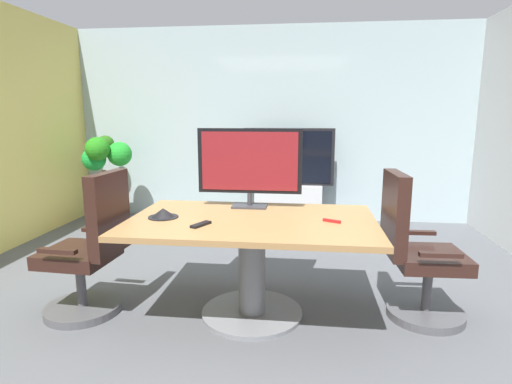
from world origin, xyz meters
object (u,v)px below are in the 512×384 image
(conference_table, at_px, (252,246))
(conference_phone, at_px, (163,213))
(office_chair_right, at_px, (416,259))
(wall_display_unit, at_px, (288,192))
(tv_monitor, at_px, (250,163))
(potted_plant, at_px, (105,168))
(office_chair_left, at_px, (90,256))
(remote_control, at_px, (201,224))

(conference_table, bearing_deg, conference_phone, -176.11)
(office_chair_right, bearing_deg, wall_display_unit, 19.90)
(tv_monitor, relative_size, potted_plant, 0.70)
(office_chair_left, height_order, conference_phone, office_chair_left)
(office_chair_right, xyz_separation_m, remote_control, (-1.52, -0.34, 0.30))
(conference_table, bearing_deg, wall_display_unit, 86.70)
(wall_display_unit, distance_m, remote_control, 2.95)
(office_chair_right, xyz_separation_m, wall_display_unit, (-1.04, 2.55, -0.01))
(office_chair_left, distance_m, remote_control, 0.93)
(conference_phone, bearing_deg, tv_monitor, 36.34)
(tv_monitor, bearing_deg, office_chair_right, -12.20)
(potted_plant, height_order, remote_control, potted_plant)
(conference_phone, relative_size, remote_control, 1.29)
(conference_phone, distance_m, remote_control, 0.38)
(office_chair_left, height_order, potted_plant, potted_plant)
(wall_display_unit, bearing_deg, office_chair_left, -115.84)
(wall_display_unit, xyz_separation_m, remote_control, (-0.47, -2.89, 0.32))
(office_chair_left, relative_size, tv_monitor, 1.30)
(conference_table, relative_size, office_chair_left, 1.63)
(tv_monitor, distance_m, conference_phone, 0.79)
(wall_display_unit, distance_m, potted_plant, 2.51)
(conference_table, distance_m, tv_monitor, 0.69)
(wall_display_unit, relative_size, conference_phone, 5.95)
(office_chair_right, relative_size, tv_monitor, 1.30)
(office_chair_left, bearing_deg, wall_display_unit, 157.48)
(conference_table, relative_size, tv_monitor, 2.12)
(tv_monitor, xyz_separation_m, remote_control, (-0.25, -0.62, -0.35))
(conference_table, relative_size, conference_phone, 8.09)
(office_chair_left, height_order, remote_control, office_chair_left)
(conference_phone, bearing_deg, potted_plant, 124.46)
(remote_control, bearing_deg, conference_phone, 176.53)
(conference_table, distance_m, wall_display_unit, 2.67)
(office_chair_left, bearing_deg, remote_control, 86.44)
(conference_table, bearing_deg, tv_monitor, 100.03)
(potted_plant, bearing_deg, office_chair_left, -65.90)
(office_chair_right, distance_m, conference_phone, 1.88)
(tv_monitor, bearing_deg, remote_control, -112.20)
(potted_plant, bearing_deg, conference_table, -45.85)
(wall_display_unit, relative_size, potted_plant, 1.09)
(conference_phone, height_order, remote_control, conference_phone)
(conference_table, relative_size, potted_plant, 1.48)
(tv_monitor, xyz_separation_m, potted_plant, (-2.26, 2.01, -0.33))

